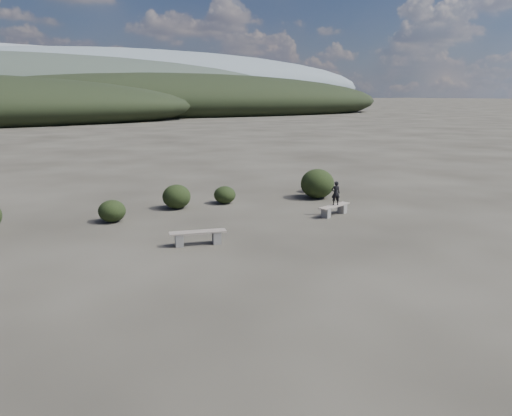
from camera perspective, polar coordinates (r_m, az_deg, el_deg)
ground at (r=15.01m, az=8.57°, el=-6.46°), size 1200.00×1200.00×0.00m
bench_left at (r=16.80m, az=-6.65°, el=-3.27°), size 1.93×0.82×0.47m
bench_right at (r=21.03m, az=8.94°, el=-0.13°), size 1.76×0.87×0.43m
seated_person at (r=20.94m, az=9.10°, el=1.69°), size 0.43×0.36×1.00m
shrub_a at (r=20.48m, az=-16.13°, el=-0.33°), size 1.07×1.07×0.88m
shrub_b at (r=22.27m, az=-9.06°, el=1.30°), size 1.24×1.24×1.07m
shrub_c at (r=23.08m, az=-3.60°, el=1.51°), size 1.01×1.01×0.81m
shrub_d at (r=24.39m, az=7.03°, el=2.79°), size 1.63×1.63×1.42m
shrub_e at (r=25.98m, az=7.02°, el=2.82°), size 1.09×1.09×0.91m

